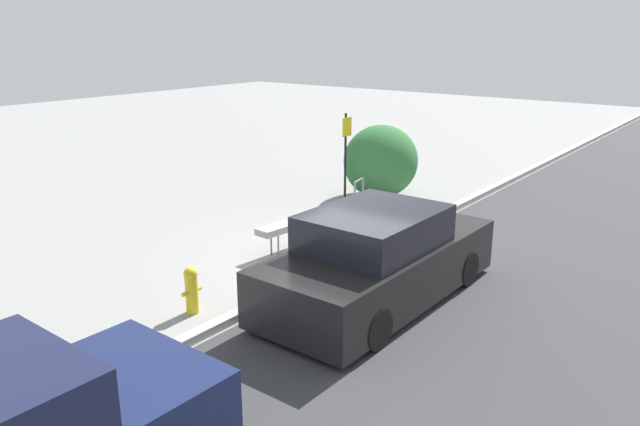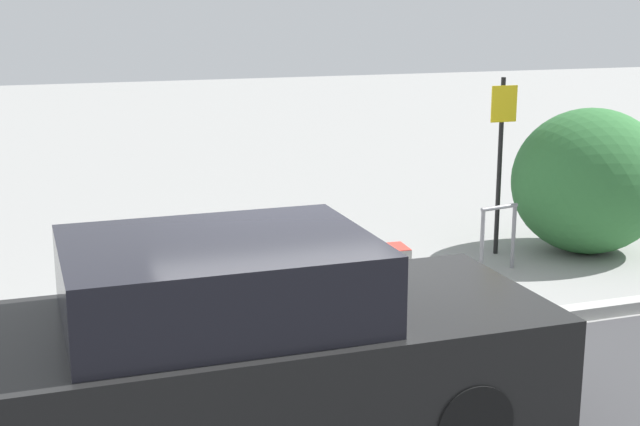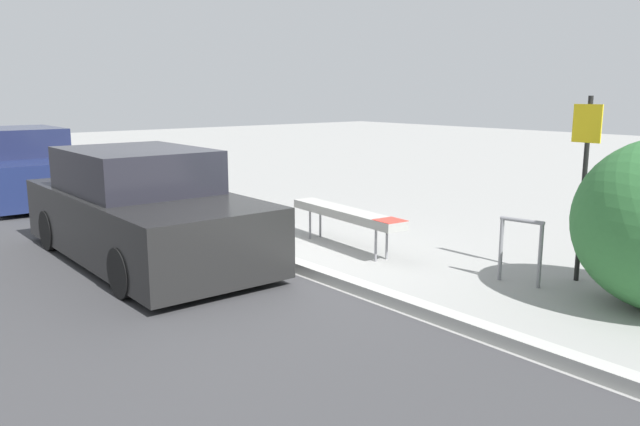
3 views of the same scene
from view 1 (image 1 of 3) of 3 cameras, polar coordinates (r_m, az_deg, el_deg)
The scene contains 8 objects.
ground_plane at distance 11.83m, azimuth 2.32°, elevation -4.74°, with size 60.00×60.00×0.00m, color gray.
curb at distance 11.81m, azimuth 2.32°, elevation -4.45°, with size 60.00×0.20×0.13m.
bench at distance 12.69m, azimuth -1.43°, elevation -0.69°, with size 2.41×0.57×0.61m.
bike_rack at distance 15.05m, azimuth 3.58°, elevation 1.93°, with size 0.55×0.15×0.83m.
sign_post at distance 15.54m, azimuth 2.37°, elevation 5.75°, with size 0.36×0.08×2.30m.
fire_hydrant at distance 9.96m, azimuth -11.67°, elevation -6.77°, with size 0.36×0.22×0.77m.
shrub_hedge at distance 16.41m, azimuth 5.58°, elevation 4.72°, with size 2.06×1.89×1.90m.
parked_car_near at distance 10.14m, azimuth 5.38°, elevation -4.31°, with size 4.63×1.95×1.57m.
Camera 1 is at (-9.03, -6.32, 4.30)m, focal length 35.00 mm.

